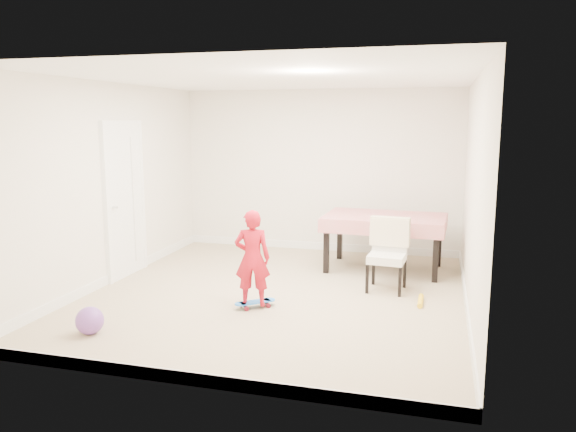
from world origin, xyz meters
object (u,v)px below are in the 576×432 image
(child, at_px, (252,261))
(balloon, at_px, (90,321))
(dining_chair, at_px, (387,255))
(dining_table, at_px, (384,243))
(skateboard, at_px, (255,304))

(child, height_order, balloon, child)
(dining_chair, xyz_separation_m, balloon, (-2.73, -2.25, -0.31))
(dining_table, height_order, child, child)
(skateboard, xyz_separation_m, balloon, (-1.34, -1.20, 0.10))
(dining_table, xyz_separation_m, balloon, (-2.59, -3.25, -0.25))
(dining_chair, xyz_separation_m, child, (-1.40, -1.07, 0.10))
(balloon, bearing_deg, dining_chair, 39.54)
(dining_chair, bearing_deg, dining_table, 102.07)
(dining_table, relative_size, child, 1.52)
(dining_table, bearing_deg, dining_chair, -79.89)
(dining_table, bearing_deg, balloon, -125.95)
(dining_chair, xyz_separation_m, skateboard, (-1.38, -1.05, -0.42))
(dining_chair, height_order, child, child)
(dining_table, distance_m, child, 2.44)
(child, xyz_separation_m, balloon, (-1.32, -1.17, -0.41))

